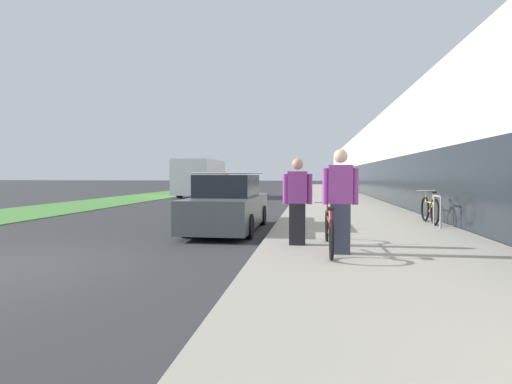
# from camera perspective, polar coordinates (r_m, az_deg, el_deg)

# --- Properties ---
(ground_plane) EXTENTS (220.00, 220.00, 0.00)m
(ground_plane) POSITION_cam_1_polar(r_m,az_deg,el_deg) (7.84, -32.26, -9.20)
(ground_plane) COLOR #303033
(sidewalk_slab) EXTENTS (4.78, 70.00, 0.16)m
(sidewalk_slab) POSITION_cam_1_polar(r_m,az_deg,el_deg) (26.94, 10.81, -0.73)
(sidewalk_slab) COLOR gray
(sidewalk_slab) RESTS_ON ground
(storefront_facade) EXTENTS (10.01, 70.00, 4.99)m
(storefront_facade) POSITION_cam_1_polar(r_m,az_deg,el_deg) (35.97, 22.08, 3.75)
(storefront_facade) COLOR beige
(storefront_facade) RESTS_ON ground
(lawn_strip) EXTENTS (4.36, 70.00, 0.03)m
(lawn_strip) POSITION_cam_1_polar(r_m,az_deg,el_deg) (32.99, -12.64, -0.29)
(lawn_strip) COLOR #478438
(lawn_strip) RESTS_ON ground
(tandem_bicycle) EXTENTS (0.52, 2.55, 0.84)m
(tandem_bicycle) POSITION_cam_1_polar(r_m,az_deg,el_deg) (7.48, 10.37, -5.39)
(tandem_bicycle) COLOR black
(tandem_bicycle) RESTS_ON sidewalk_slab
(person_rider) EXTENTS (0.62, 0.24, 1.82)m
(person_rider) POSITION_cam_1_polar(r_m,az_deg,el_deg) (7.11, 11.94, -1.31)
(person_rider) COLOR #33384C
(person_rider) RESTS_ON sidewalk_slab
(person_bystander) EXTENTS (0.58, 0.23, 1.70)m
(person_bystander) POSITION_cam_1_polar(r_m,az_deg,el_deg) (7.90, 5.94, -1.35)
(person_bystander) COLOR black
(person_bystander) RESTS_ON sidewalk_slab
(bike_rack_hoop) EXTENTS (0.05, 0.60, 0.84)m
(bike_rack_hoop) POSITION_cam_1_polar(r_m,az_deg,el_deg) (11.58, 24.49, -2.07)
(bike_rack_hoop) COLOR gray
(bike_rack_hoop) RESTS_ON sidewalk_slab
(cruiser_bike_nearest) EXTENTS (0.52, 1.69, 0.93)m
(cruiser_bike_nearest) POSITION_cam_1_polar(r_m,az_deg,el_deg) (12.45, 23.57, -2.32)
(cruiser_bike_nearest) COLOR black
(cruiser_bike_nearest) RESTS_ON sidewalk_slab
(parked_sedan_curbside) EXTENTS (1.79, 4.46, 1.61)m
(parked_sedan_curbside) POSITION_cam_1_polar(r_m,az_deg,el_deg) (11.04, -4.00, -1.90)
(parked_sedan_curbside) COLOR #4C5156
(parked_sedan_curbside) RESTS_ON ground
(moving_truck) EXTENTS (2.52, 7.16, 2.59)m
(moving_truck) POSITION_cam_1_polar(r_m,az_deg,el_deg) (28.75, -7.70, 1.96)
(moving_truck) COLOR orange
(moving_truck) RESTS_ON ground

